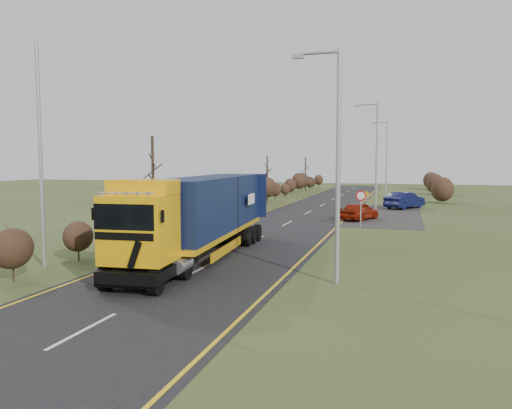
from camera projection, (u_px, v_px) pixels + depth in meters
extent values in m
plane|color=#38451D|center=(233.00, 253.00, 24.81)|extent=(160.00, 160.00, 0.00)
cube|color=black|center=(281.00, 227.00, 34.35)|extent=(8.00, 120.00, 0.02)
cube|color=#2C2A27|center=(384.00, 215.00, 42.03)|extent=(6.00, 18.00, 0.02)
cube|color=yellow|center=(230.00, 225.00, 35.41)|extent=(0.12, 116.00, 0.01)
cube|color=yellow|center=(334.00, 229.00, 33.29)|extent=(0.12, 116.00, 0.01)
cube|color=silver|center=(84.00, 330.00, 13.36)|extent=(0.12, 3.00, 0.01)
cube|color=silver|center=(201.00, 269.00, 20.99)|extent=(0.12, 3.00, 0.01)
cube|color=silver|center=(256.00, 240.00, 28.62)|extent=(0.12, 3.00, 0.01)
cube|color=silver|center=(287.00, 223.00, 36.26)|extent=(0.12, 3.00, 0.01)
cube|color=silver|center=(308.00, 212.00, 43.89)|extent=(0.12, 3.00, 0.01)
cube|color=silver|center=(323.00, 205.00, 51.52)|extent=(0.12, 3.00, 0.01)
cube|color=silver|center=(333.00, 199.00, 59.15)|extent=(0.12, 3.00, 0.01)
cube|color=silver|center=(342.00, 195.00, 66.79)|extent=(0.12, 3.00, 0.01)
cube|color=silver|center=(348.00, 191.00, 74.42)|extent=(0.12, 3.00, 0.01)
cube|color=silver|center=(354.00, 188.00, 82.05)|extent=(0.12, 3.00, 0.01)
ellipsoid|color=black|center=(12.00, 249.00, 18.78)|extent=(1.34, 1.74, 1.54)
ellipsoid|color=black|center=(78.00, 236.00, 22.62)|extent=(1.21, 1.57, 1.39)
ellipsoid|color=black|center=(126.00, 219.00, 26.40)|extent=(1.58, 2.06, 1.82)
ellipsoid|color=black|center=(161.00, 206.00, 30.18)|extent=(1.96, 2.55, 2.25)
ellipsoid|color=black|center=(188.00, 203.00, 34.02)|extent=(1.83, 2.38, 2.10)
ellipsoid|color=black|center=(211.00, 204.00, 37.85)|extent=(1.37, 1.78, 1.57)
ellipsoid|color=black|center=(228.00, 202.00, 41.71)|extent=(1.20, 1.56, 1.38)
ellipsoid|color=black|center=(244.00, 195.00, 45.46)|extent=(1.55, 2.02, 1.78)
ellipsoid|color=black|center=(255.00, 189.00, 49.29)|extent=(1.95, 2.53, 2.24)
ellipsoid|color=black|center=(268.00, 187.00, 53.06)|extent=(1.85, 2.41, 2.13)
ellipsoid|color=black|center=(275.00, 189.00, 56.98)|extent=(1.40, 1.81, 1.61)
ellipsoid|color=black|center=(285.00, 189.00, 60.74)|extent=(1.19, 1.55, 1.37)
ellipsoid|color=black|center=(290.00, 185.00, 64.61)|extent=(1.52, 1.97, 1.75)
ellipsoid|color=black|center=(299.00, 181.00, 68.31)|extent=(1.93, 2.51, 2.22)
ellipsoid|color=black|center=(302.00, 180.00, 72.22)|extent=(1.88, 2.44, 2.16)
ellipsoid|color=black|center=(310.00, 182.00, 75.97)|extent=(1.43, 1.85, 1.64)
ellipsoid|color=black|center=(312.00, 182.00, 79.91)|extent=(1.19, 1.55, 1.37)
ellipsoid|color=black|center=(319.00, 180.00, 83.60)|extent=(1.49, 1.93, 1.71)
cylinder|color=#332519|center=(153.00, 186.00, 30.22)|extent=(0.18, 0.18, 6.05)
cylinder|color=#332519|center=(267.00, 179.00, 55.07)|extent=(0.18, 0.18, 5.06)
cylinder|color=#332519|center=(305.00, 174.00, 76.06)|extent=(0.18, 0.18, 5.15)
cube|color=black|center=(152.00, 266.00, 18.53)|extent=(2.56, 4.42, 0.42)
cube|color=#F9AE0A|center=(139.00, 228.00, 17.60)|extent=(2.47, 2.22, 2.41)
cube|color=black|center=(126.00, 281.00, 16.82)|extent=(2.32, 0.30, 0.51)
cube|color=black|center=(114.00, 254.00, 16.80)|extent=(0.56, 0.07, 1.00)
cube|color=black|center=(134.00, 255.00, 16.57)|extent=(0.56, 0.07, 1.00)
cube|color=black|center=(124.00, 217.00, 16.60)|extent=(2.17, 0.24, 0.88)
cube|color=black|center=(124.00, 236.00, 16.63)|extent=(2.12, 0.20, 0.26)
cube|color=#F9AE0A|center=(143.00, 187.00, 17.78)|extent=(2.41, 1.48, 0.52)
cylinder|color=silver|center=(127.00, 193.00, 16.74)|extent=(2.04, 0.22, 0.06)
cube|color=black|center=(93.00, 214.00, 17.18)|extent=(0.09, 0.13, 0.42)
cube|color=black|center=(163.00, 216.00, 16.42)|extent=(0.09, 0.13, 0.42)
cylinder|color=gray|center=(132.00, 261.00, 19.18)|extent=(0.61, 1.24, 0.52)
cylinder|color=gray|center=(182.00, 265.00, 18.57)|extent=(0.61, 1.24, 0.52)
cube|color=gold|center=(212.00, 231.00, 24.23)|extent=(3.25, 11.81, 0.22)
cube|color=#0B1433|center=(212.00, 203.00, 24.11)|extent=(3.20, 11.44, 2.55)
cube|color=#0D1639|center=(247.00, 195.00, 29.52)|extent=(2.29, 0.25, 2.55)
cube|color=#0D1639|center=(155.00, 215.00, 18.70)|extent=(2.29, 0.25, 2.55)
cube|color=black|center=(235.00, 232.00, 27.63)|extent=(2.39, 3.49, 0.32)
cube|color=gold|center=(183.00, 246.00, 23.72)|extent=(0.46, 5.08, 0.42)
cube|color=gold|center=(227.00, 248.00, 23.08)|extent=(0.46, 5.08, 0.42)
cylinder|color=black|center=(106.00, 278.00, 17.41)|extent=(0.37, 0.98, 0.96)
cylinder|color=black|center=(156.00, 282.00, 16.85)|extent=(0.37, 0.98, 0.96)
cylinder|color=black|center=(140.00, 265.00, 19.62)|extent=(0.37, 0.98, 0.96)
cylinder|color=black|center=(185.00, 268.00, 19.06)|extent=(0.37, 0.98, 0.96)
cylinder|color=black|center=(214.00, 236.00, 27.13)|extent=(0.37, 0.98, 0.96)
cylinder|color=black|center=(248.00, 237.00, 26.57)|extent=(0.37, 0.98, 0.96)
cylinder|color=black|center=(220.00, 234.00, 28.01)|extent=(0.37, 0.98, 0.96)
cylinder|color=black|center=(253.00, 235.00, 27.45)|extent=(0.37, 0.98, 0.96)
cylinder|color=black|center=(225.00, 231.00, 28.89)|extent=(0.37, 0.98, 0.96)
cylinder|color=black|center=(257.00, 233.00, 28.34)|extent=(0.37, 0.98, 0.96)
imported|color=maroon|center=(359.00, 211.00, 38.46)|extent=(3.05, 4.39, 1.39)
imported|color=#090C34|center=(405.00, 200.00, 47.65)|extent=(3.91, 4.98, 1.58)
cylinder|color=#A0A4A6|center=(338.00, 168.00, 18.19)|extent=(0.18, 0.18, 8.60)
cylinder|color=#A0A4A6|center=(319.00, 53.00, 18.05)|extent=(1.53, 0.12, 0.12)
cube|color=#A0A4A6|center=(298.00, 57.00, 18.28)|extent=(0.43, 0.17, 0.13)
cylinder|color=#A0A4A6|center=(377.00, 159.00, 42.31)|extent=(0.18, 0.18, 9.47)
cylinder|color=#A0A4A6|center=(367.00, 104.00, 42.16)|extent=(1.68, 0.12, 0.12)
cube|color=#A0A4A6|center=(357.00, 106.00, 42.41)|extent=(0.47, 0.19, 0.15)
cylinder|color=#A0A4A6|center=(387.00, 159.00, 63.02)|extent=(0.18, 0.18, 9.57)
cylinder|color=#A0A4A6|center=(380.00, 122.00, 62.86)|extent=(1.70, 0.12, 0.12)
cube|color=#A0A4A6|center=(374.00, 123.00, 63.11)|extent=(0.48, 0.19, 0.15)
cylinder|color=#A0A4A6|center=(41.00, 156.00, 21.08)|extent=(0.16, 0.16, 9.51)
cylinder|color=#A0A4A6|center=(361.00, 212.00, 34.14)|extent=(0.08, 0.08, 2.18)
cylinder|color=red|center=(361.00, 196.00, 34.02)|extent=(0.70, 0.04, 0.70)
cylinder|color=white|center=(361.00, 196.00, 34.00)|extent=(0.52, 0.02, 0.52)
cylinder|color=#A0A4A6|center=(366.00, 201.00, 49.27)|extent=(0.08, 0.08, 1.23)
cube|color=#D99C0C|center=(366.00, 194.00, 49.16)|extent=(0.62, 0.04, 0.62)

